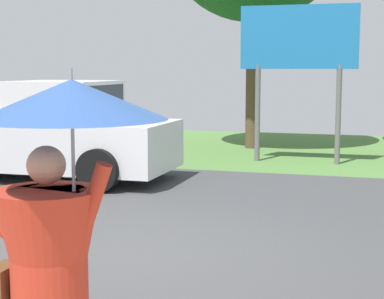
{
  "coord_description": "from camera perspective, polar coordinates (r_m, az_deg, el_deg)",
  "views": [
    {
      "loc": [
        2.76,
        -6.63,
        2.13
      ],
      "look_at": [
        0.49,
        1.0,
        1.1
      ],
      "focal_mm": 59.3,
      "sensor_mm": 36.0,
      "label": 1
    }
  ],
  "objects": [
    {
      "name": "roadside_billboard",
      "position": [
        14.38,
        9.56,
        8.95
      ],
      "size": [
        2.6,
        0.12,
        3.5
      ],
      "color": "slate",
      "rests_on": "ground_plane"
    },
    {
      "name": "monk_pedestrian",
      "position": [
        3.71,
        -12.19,
        -8.51
      ],
      "size": [
        1.1,
        1.06,
        2.13
      ],
      "rotation": [
        0.0,
        0.0,
        -0.1
      ],
      "color": "#B22D1E",
      "rests_on": "ground_plane"
    },
    {
      "name": "ground_plane",
      "position": [
        10.2,
        0.49,
        -4.96
      ],
      "size": [
        40.0,
        22.0,
        0.2
      ],
      "color": "#424244"
    },
    {
      "name": "pickup_truck",
      "position": [
        12.58,
        -13.42,
        1.42
      ],
      "size": [
        5.2,
        2.28,
        1.88
      ],
      "rotation": [
        0.0,
        0.0,
        -0.04
      ],
      "color": "silver",
      "rests_on": "ground_plane"
    }
  ]
}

